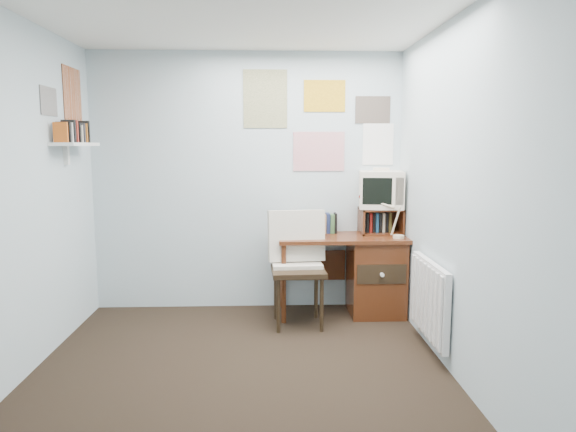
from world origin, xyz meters
The scene contains 13 objects.
ground centered at (0.00, 0.00, 0.00)m, with size 3.50×3.50×0.00m, color black.
back_wall centered at (0.00, 1.75, 1.25)m, with size 3.00×0.02×2.50m, color silver.
right_wall centered at (1.50, 0.00, 1.25)m, with size 0.02×3.50×2.50m, color silver.
desk centered at (1.17, 1.48, 0.41)m, with size 1.20×0.55×0.76m.
desk_chair centered at (0.47, 1.18, 0.50)m, with size 0.51×0.49×1.00m, color black.
desk_lamp centered at (1.40, 1.34, 0.95)m, with size 0.27×0.23×0.38m, color #B8160C.
tv_riser centered at (1.29, 1.59, 0.89)m, with size 0.40×0.30×0.25m, color #582914.
crt_tv centered at (1.29, 1.61, 1.20)m, with size 0.41×0.38×0.39m, color beige.
book_row centered at (0.66, 1.66, 0.87)m, with size 0.60×0.14×0.22m, color #582914.
radiator centered at (1.46, 0.55, 0.42)m, with size 0.09×0.80×0.60m, color white.
wall_shelf centered at (-1.40, 1.10, 1.62)m, with size 0.20×0.62×0.24m, color white.
posters_back centered at (0.70, 1.74, 1.85)m, with size 1.20×0.01×0.90m, color white.
posters_left centered at (-1.49, 1.10, 2.00)m, with size 0.01×0.70×0.60m, color white.
Camera 1 is at (0.21, -3.28, 1.62)m, focal length 32.00 mm.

